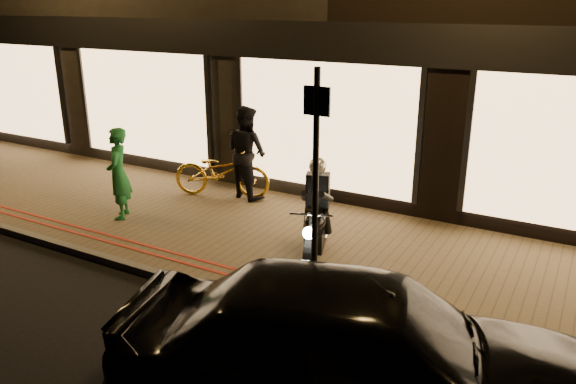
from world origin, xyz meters
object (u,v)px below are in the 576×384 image
object	(u,v)px
motorcycle	(316,223)
sign_post	(316,175)
bicycle_gold	(222,172)
parked_car	(361,354)
person_green	(118,174)

from	to	relation	value
motorcycle	sign_post	world-z (taller)	sign_post
motorcycle	bicycle_gold	world-z (taller)	motorcycle
bicycle_gold	parked_car	distance (m)	6.59
sign_post	parked_car	xyz separation A→B (m)	(1.39, -1.81, -1.01)
motorcycle	person_green	world-z (taller)	person_green
bicycle_gold	parked_car	size ratio (longest dim) A/B	0.42
sign_post	person_green	bearing A→B (deg)	168.77
bicycle_gold	parked_car	world-z (taller)	parked_car
motorcycle	parked_car	world-z (taller)	motorcycle
motorcycle	parked_car	distance (m)	3.33
sign_post	bicycle_gold	world-z (taller)	sign_post
sign_post	bicycle_gold	size ratio (longest dim) A/B	1.54
sign_post	parked_car	size ratio (longest dim) A/B	0.65
motorcycle	person_green	size ratio (longest dim) A/B	1.14
person_green	parked_car	bearing A→B (deg)	30.72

